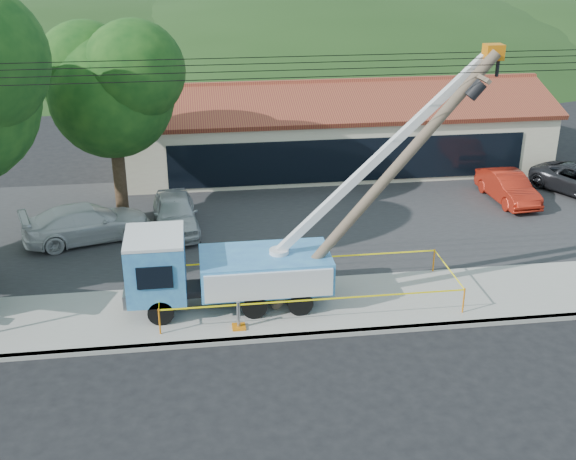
% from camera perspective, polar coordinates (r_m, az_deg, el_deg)
% --- Properties ---
extents(ground, '(120.00, 120.00, 0.00)m').
position_cam_1_polar(ground, '(22.06, 3.41, -11.27)').
color(ground, black).
rests_on(ground, ground).
extents(curb, '(60.00, 0.25, 0.15)m').
position_cam_1_polar(curb, '(23.75, 2.44, -8.28)').
color(curb, gray).
rests_on(curb, ground).
extents(sidewalk, '(60.00, 4.00, 0.15)m').
position_cam_1_polar(sidewalk, '(25.36, 1.69, -6.05)').
color(sidewalk, gray).
rests_on(sidewalk, ground).
extents(parking_lot, '(60.00, 12.00, 0.10)m').
position_cam_1_polar(parking_lot, '(32.50, -0.61, 0.80)').
color(parking_lot, '#28282B').
rests_on(parking_lot, ground).
extents(strip_mall, '(22.50, 8.53, 4.67)m').
position_cam_1_polar(strip_mall, '(39.98, 3.67, 7.89)').
color(strip_mall, beige).
rests_on(strip_mall, ground).
extents(tree_lot, '(6.30, 5.60, 8.94)m').
position_cam_1_polar(tree_lot, '(31.58, -13.85, 11.18)').
color(tree_lot, '#332316').
rests_on(tree_lot, ground).
extents(hill_west, '(78.40, 56.00, 28.00)m').
position_cam_1_polar(hill_west, '(74.70, -16.79, 12.76)').
color(hill_west, '#1B3513').
rests_on(hill_west, ground).
extents(hill_center, '(89.60, 64.00, 32.00)m').
position_cam_1_polar(hill_center, '(75.11, 2.93, 13.75)').
color(hill_center, '#1B3513').
rests_on(hill_center, ground).
extents(hill_east, '(72.80, 52.00, 26.00)m').
position_cam_1_polar(hill_east, '(81.18, 17.35, 13.48)').
color(hill_east, '#1B3513').
rests_on(hill_east, ground).
extents(utility_truck, '(12.39, 3.74, 8.77)m').
position_cam_1_polar(utility_truck, '(24.72, -4.95, -2.76)').
color(utility_truck, black).
rests_on(utility_truck, ground).
extents(leaning_pole, '(7.35, 2.01, 8.75)m').
position_cam_1_polar(leaning_pole, '(23.93, 8.15, 4.41)').
color(leaning_pole, brown).
rests_on(leaning_pole, ground).
extents(caution_tape, '(10.27, 3.23, 0.93)m').
position_cam_1_polar(caution_tape, '(25.28, 1.59, -4.16)').
color(caution_tape, orange).
rests_on(caution_tape, ground).
extents(car_silver, '(2.19, 4.68, 1.55)m').
position_cam_1_polar(car_silver, '(31.79, -8.80, -0.12)').
color(car_silver, '#B8BCC0').
rests_on(car_silver, ground).
extents(car_red, '(1.76, 4.33, 1.40)m').
position_cam_1_polar(car_red, '(36.18, 16.84, 2.07)').
color(car_red, '#A51F10').
rests_on(car_red, ground).
extents(car_white, '(5.66, 3.58, 1.53)m').
position_cam_1_polar(car_white, '(31.58, -15.41, -0.89)').
color(car_white, silver).
rests_on(car_white, ground).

